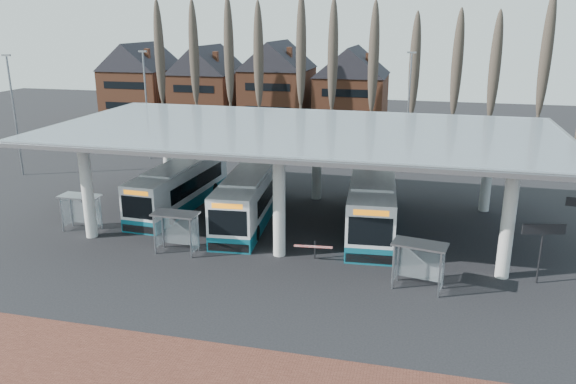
% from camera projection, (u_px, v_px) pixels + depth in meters
% --- Properties ---
extents(ground, '(140.00, 140.00, 0.00)m').
position_uv_depth(ground, '(267.00, 273.00, 29.72)').
color(ground, black).
rests_on(ground, ground).
extents(station_canopy, '(32.00, 16.00, 6.34)m').
position_uv_depth(station_canopy, '(301.00, 138.00, 35.48)').
color(station_canopy, silver).
rests_on(station_canopy, ground).
extents(poplar_row, '(45.10, 1.10, 14.50)m').
position_uv_depth(poplar_row, '(354.00, 61.00, 57.78)').
color(poplar_row, '#473D33').
rests_on(poplar_row, ground).
extents(townhouse_row, '(36.80, 10.30, 12.25)m').
position_uv_depth(townhouse_row, '(243.00, 76.00, 72.42)').
color(townhouse_row, brown).
rests_on(townhouse_row, ground).
extents(lamp_post_a, '(0.80, 0.16, 10.17)m').
position_uv_depth(lamp_post_a, '(146.00, 103.00, 52.69)').
color(lamp_post_a, slate).
rests_on(lamp_post_a, ground).
extents(lamp_post_b, '(0.80, 0.16, 10.17)m').
position_uv_depth(lamp_post_b, '(408.00, 106.00, 50.92)').
color(lamp_post_b, slate).
rests_on(lamp_post_b, ground).
extents(lamp_post_d, '(0.80, 0.16, 10.17)m').
position_uv_depth(lamp_post_d, '(14.00, 113.00, 47.08)').
color(lamp_post_d, slate).
rests_on(lamp_post_d, ground).
extents(bus_0, '(3.01, 11.53, 3.17)m').
position_uv_depth(bus_0, '(180.00, 186.00, 39.97)').
color(bus_0, white).
rests_on(bus_0, ground).
extents(bus_1, '(3.63, 12.24, 3.35)m').
position_uv_depth(bus_1, '(251.00, 196.00, 37.54)').
color(bus_1, white).
rests_on(bus_1, ground).
extents(bus_2, '(3.74, 12.95, 3.55)m').
position_uv_depth(bus_2, '(372.00, 200.00, 36.29)').
color(bus_2, white).
rests_on(bus_2, ground).
extents(shelter_0, '(2.52, 1.29, 2.32)m').
position_uv_depth(shelter_0, '(81.00, 204.00, 35.44)').
color(shelter_0, gray).
rests_on(shelter_0, ground).
extents(shelter_1, '(2.60, 1.33, 2.40)m').
position_uv_depth(shelter_1, '(177.00, 223.00, 32.00)').
color(shelter_1, gray).
rests_on(shelter_1, ground).
extents(shelter_2, '(2.81, 1.77, 2.43)m').
position_uv_depth(shelter_2, '(420.00, 255.00, 27.61)').
color(shelter_2, gray).
rests_on(shelter_2, ground).
extents(info_sign_0, '(2.12, 0.65, 3.21)m').
position_uv_depth(info_sign_0, '(543.00, 234.00, 27.82)').
color(info_sign_0, black).
rests_on(info_sign_0, ground).
extents(barrier, '(2.12, 0.67, 1.06)m').
position_uv_depth(barrier, '(314.00, 247.00, 30.97)').
color(barrier, black).
rests_on(barrier, ground).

